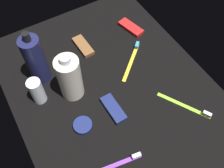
{
  "coord_description": "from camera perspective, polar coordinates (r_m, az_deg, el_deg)",
  "views": [
    {
      "loc": [
        38.81,
        -22.9,
        72.96
      ],
      "look_at": [
        0.0,
        0.0,
        3.0
      ],
      "focal_mm": 40.74,
      "sensor_mm": 36.0,
      "label": 1
    }
  ],
  "objects": [
    {
      "name": "ground_plane",
      "position": [
        0.86,
        0.0,
        -1.3
      ],
      "size": [
        84.0,
        64.0,
        1.2
      ],
      "primitive_type": "cube",
      "color": "black"
    },
    {
      "name": "bodywash_bottle",
      "position": [
        0.79,
        -9.46,
        1.39
      ],
      "size": [
        7.46,
        7.46,
        18.37
      ],
      "color": "silver",
      "rests_on": "ground_plane"
    },
    {
      "name": "snack_bar_brown",
      "position": [
        0.97,
        -6.55,
        8.43
      ],
      "size": [
        10.55,
        4.41,
        1.5
      ],
      "primitive_type": "cube",
      "rotation": [
        0.0,
        0.0,
        0.04
      ],
      "color": "brown",
      "rests_on": "ground_plane"
    },
    {
      "name": "snack_bar_red",
      "position": [
        1.03,
        4.24,
        12.52
      ],
      "size": [
        11.06,
        6.41,
        1.5
      ],
      "primitive_type": "cube",
      "rotation": [
        0.0,
        0.0,
        0.25
      ],
      "color": "red",
      "rests_on": "ground_plane"
    },
    {
      "name": "snack_bar_navy",
      "position": [
        0.81,
        0.3,
        -5.54
      ],
      "size": [
        10.48,
        4.22,
        1.5
      ],
      "primitive_type": "cube",
      "rotation": [
        0.0,
        0.0,
        0.02
      ],
      "color": "navy",
      "rests_on": "ground_plane"
    },
    {
      "name": "cream_tin_left",
      "position": [
        0.79,
        -6.57,
        -9.22
      ],
      "size": [
        5.85,
        5.85,
        1.55
      ],
      "primitive_type": "cylinder",
      "color": "navy",
      "rests_on": "ground_plane"
    },
    {
      "name": "lotion_bottle",
      "position": [
        0.84,
        -16.76,
        5.16
      ],
      "size": [
        6.36,
        6.36,
        21.4
      ],
      "color": "#1C1E47",
      "rests_on": "ground_plane"
    },
    {
      "name": "toothbrush_purple",
      "position": [
        0.75,
        0.79,
        -17.65
      ],
      "size": [
        4.14,
        17.95,
        2.1
      ],
      "color": "purple",
      "rests_on": "ground_plane"
    },
    {
      "name": "deodorant_stick",
      "position": [
        0.83,
        -16.49,
        -1.54
      ],
      "size": [
        4.39,
        4.39,
        9.8
      ],
      "primitive_type": "cylinder",
      "color": "silver",
      "rests_on": "ground_plane"
    },
    {
      "name": "toothbrush_lime",
      "position": [
        0.85,
        16.46,
        -4.88
      ],
      "size": [
        16.1,
        10.21,
        2.1
      ],
      "color": "#8CD133",
      "rests_on": "ground_plane"
    },
    {
      "name": "toothbrush_yellow",
      "position": [
        0.93,
        4.51,
        5.59
      ],
      "size": [
        12.61,
        14.46,
        2.1
      ],
      "color": "yellow",
      "rests_on": "ground_plane"
    }
  ]
}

